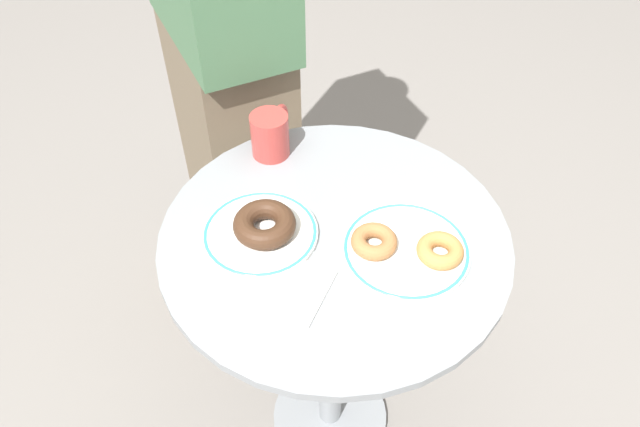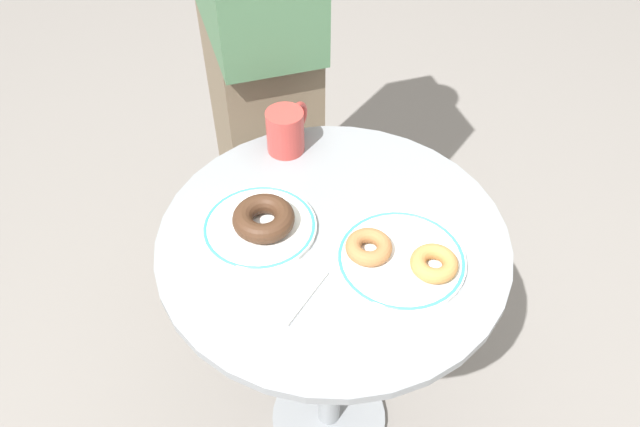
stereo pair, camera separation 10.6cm
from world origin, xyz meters
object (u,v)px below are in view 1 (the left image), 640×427
Objects in this scene: plate_left at (260,233)px; paper_napkin at (284,285)px; coffee_mug at (271,134)px; donut_cinnamon at (374,241)px; plate_right at (406,250)px; cafe_table at (333,303)px; person_figure at (225,53)px; donut_old_fashioned at (440,250)px; donut_chocolate at (265,224)px.

plate_left is 1.45× the size of paper_napkin.
donut_cinnamon is at bearing -43.62° from coffee_mug.
plate_right reaches higher than paper_napkin.
plate_right reaches higher than cafe_table.
person_figure is (-0.47, 0.47, 0.05)m from plate_right.
donut_cinnamon is 0.64m from person_figure.
cafe_table is 0.37m from coffee_mug.
paper_napkin is at bearing -114.91° from cafe_table.
donut_old_fashioned is 0.11m from donut_cinnamon.
paper_napkin is (-0.19, -0.11, -0.00)m from plate_right.
paper_napkin is (-0.25, -0.11, -0.02)m from donut_old_fashioned.
donut_cinnamon is (0.19, 0.00, -0.00)m from donut_chocolate.
cafe_table is 6.63× the size of donut_chocolate.
plate_right is 0.67m from person_figure.
donut_chocolate reaches higher than cafe_table.
donut_chocolate is at bearing -65.63° from person_figure.
plate_right is 1.99× the size of donut_chocolate.
coffee_mug is (-0.05, 0.23, 0.02)m from donut_chocolate.
cafe_table is at bearing -53.28° from person_figure.
coffee_mug reaches higher than plate_left.
plate_left is 0.24m from coffee_mug.
paper_napkin is (0.07, -0.10, -0.00)m from plate_left.
donut_chocolate is at bearing 7.95° from plate_left.
plate_left is 2.56× the size of donut_cinnamon.
plate_left is 0.13× the size of person_figure.
donut_chocolate is at bearing -177.95° from plate_right.
plate_left is 0.20m from donut_cinnamon.
cafe_table is 3.33× the size of plate_right.
donut_chocolate reaches higher than paper_napkin.
coffee_mug reaches higher than donut_cinnamon.
donut_old_fashioned reaches higher than plate_right.
donut_chocolate is 0.12m from paper_napkin.
donut_cinnamon is (-0.06, -0.01, 0.02)m from plate_right.
donut_old_fashioned is at bearing 23.15° from paper_napkin.
coffee_mug is (-0.29, 0.22, 0.04)m from plate_right.
donut_chocolate is (-0.25, -0.01, 0.02)m from plate_right.
paper_napkin reaches higher than cafe_table.
paper_napkin is at bearing -56.84° from plate_left.
donut_chocolate is 0.30m from donut_old_fashioned.
donut_cinnamon is (0.20, 0.00, 0.02)m from plate_left.
plate_left is 1.76× the size of coffee_mug.
donut_cinnamon is at bearing -21.38° from cafe_table.
person_figure is (-0.41, 0.48, 0.03)m from donut_cinnamon.
donut_chocolate is 1.39× the size of donut_old_fashioned.
cafe_table is 0.63m from person_figure.
plate_right is at bearing 8.15° from donut_cinnamon.
person_figure reaches higher than cafe_table.
donut_cinnamon is at bearing 37.84° from paper_napkin.
coffee_mug reaches higher than donut_old_fashioned.
coffee_mug is 0.31m from person_figure.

